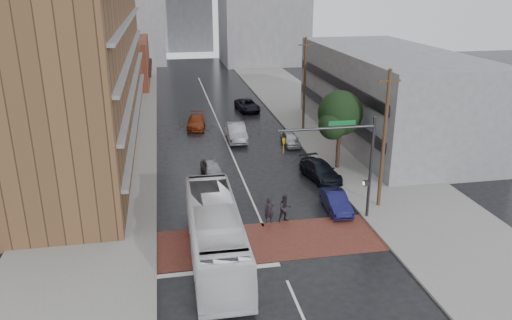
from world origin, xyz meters
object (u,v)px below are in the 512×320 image
object	(u,v)px
suv_travel	(247,105)
car_parked_far	(290,139)
car_travel_c	(196,122)
car_parked_mid	(320,171)
car_travel_a	(212,168)
car_parked_near	(336,202)
pedestrian_b	(285,208)
car_travel_b	(236,132)
pedestrian_a	(269,211)
transit_bus	(215,233)

from	to	relation	value
suv_travel	car_parked_far	bearing A→B (deg)	-88.31
car_travel_c	car_parked_mid	bearing A→B (deg)	-54.87
car_travel_a	car_parked_near	xyz separation A→B (m)	(7.98, -8.36, 0.03)
car_travel_a	car_travel_c	size ratio (longest dim) A/B	0.81
pedestrian_b	suv_travel	world-z (taller)	pedestrian_b
car_travel_c	car_parked_near	size ratio (longest dim) A/B	1.15
car_travel_a	suv_travel	distance (m)	22.48
car_parked_near	car_parked_far	size ratio (longest dim) A/B	1.10
pedestrian_b	car_parked_mid	size ratio (longest dim) A/B	0.38
car_travel_b	car_parked_near	world-z (taller)	car_travel_b
pedestrian_a	car_parked_mid	bearing A→B (deg)	51.51
pedestrian_b	car_travel_b	size ratio (longest dim) A/B	0.37
car_travel_b	transit_bus	bearing A→B (deg)	-100.20
car_parked_near	suv_travel	bearing A→B (deg)	94.64
suv_travel	pedestrian_b	bearing A→B (deg)	-100.42
pedestrian_a	car_parked_mid	size ratio (longest dim) A/B	0.36
car_travel_a	car_travel_b	world-z (taller)	car_travel_b
pedestrian_b	pedestrian_a	bearing A→B (deg)	169.96
transit_bus	pedestrian_a	distance (m)	5.75
car_parked_mid	car_travel_c	bearing A→B (deg)	107.70
transit_bus	pedestrian_a	world-z (taller)	transit_bus
car_parked_far	suv_travel	bearing A→B (deg)	97.72
car_parked_mid	car_parked_far	xyz separation A→B (m)	(-0.19, 9.21, -0.10)
transit_bus	pedestrian_b	size ratio (longest dim) A/B	6.30
pedestrian_a	pedestrian_b	distance (m)	1.11
car_travel_c	transit_bus	bearing A→B (deg)	-84.22
car_travel_b	car_parked_near	size ratio (longest dim) A/B	1.27
pedestrian_a	car_travel_b	size ratio (longest dim) A/B	0.35
car_travel_b	car_parked_near	distance (m)	18.33
car_travel_a	car_parked_near	size ratio (longest dim) A/B	0.93
transit_bus	car_travel_a	world-z (taller)	transit_bus
transit_bus	car_travel_a	size ratio (longest dim) A/B	3.20
pedestrian_a	car_parked_near	distance (m)	5.16
car_parked_mid	car_parked_far	bearing A→B (deg)	81.41
car_travel_c	suv_travel	bearing A→B (deg)	51.51
car_travel_b	car_parked_mid	world-z (taller)	car_travel_b
car_parked_far	car_travel_c	bearing A→B (deg)	138.19
car_travel_c	car_parked_far	world-z (taller)	car_travel_c
pedestrian_a	car_travel_a	world-z (taller)	pedestrian_a
pedestrian_a	car_parked_near	world-z (taller)	pedestrian_a
transit_bus	car_parked_mid	bearing A→B (deg)	48.73
car_parked_near	car_parked_mid	bearing A→B (deg)	85.07
car_parked_near	car_travel_c	bearing A→B (deg)	111.63
car_travel_a	car_parked_mid	world-z (taller)	car_parked_mid
suv_travel	car_travel_b	bearing A→B (deg)	-110.37
transit_bus	suv_travel	distance (m)	35.70
transit_bus	car_parked_near	bearing A→B (deg)	29.37
car_travel_b	suv_travel	xyz separation A→B (m)	(3.21, 12.05, -0.14)
pedestrian_b	car_travel_b	world-z (taller)	pedestrian_b
pedestrian_a	car_parked_mid	world-z (taller)	pedestrian_a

